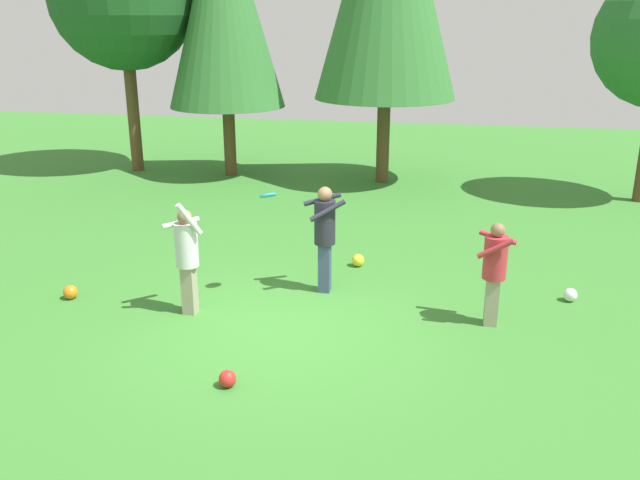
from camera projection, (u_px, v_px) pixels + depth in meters
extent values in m
plane|color=#387A2D|center=(283.00, 328.00, 9.74)|extent=(40.00, 40.00, 0.00)
cube|color=gray|center=(189.00, 289.00, 10.14)|extent=(0.19, 0.22, 0.76)
cylinder|color=silver|center=(186.00, 245.00, 9.91)|extent=(0.34, 0.34, 0.67)
sphere|color=#8C6647|center=(185.00, 217.00, 9.77)|extent=(0.22, 0.22, 0.22)
cylinder|color=silver|center=(181.00, 223.00, 9.98)|extent=(0.48, 0.43, 0.12)
cylinder|color=silver|center=(189.00, 219.00, 9.60)|extent=(0.34, 0.30, 0.52)
cube|color=#38476B|center=(325.00, 267.00, 10.93)|extent=(0.19, 0.22, 0.83)
cylinder|color=#23232D|center=(325.00, 222.00, 10.68)|extent=(0.34, 0.34, 0.72)
sphere|color=#8C6647|center=(325.00, 194.00, 10.54)|extent=(0.23, 0.23, 0.23)
cylinder|color=#23232D|center=(327.00, 211.00, 10.42)|extent=(0.57, 0.30, 0.34)
cylinder|color=#23232D|center=(322.00, 199.00, 10.77)|extent=(0.60, 0.31, 0.20)
cube|color=gray|center=(491.00, 301.00, 9.76)|extent=(0.19, 0.22, 0.73)
cylinder|color=#B72D38|center=(495.00, 258.00, 9.54)|extent=(0.34, 0.34, 0.63)
sphere|color=#8C6647|center=(498.00, 230.00, 9.41)|extent=(0.21, 0.21, 0.21)
cylinder|color=#B72D38|center=(496.00, 249.00, 9.29)|extent=(0.51, 0.14, 0.35)
cylinder|color=#B72D38|center=(498.00, 237.00, 9.64)|extent=(0.55, 0.15, 0.19)
cylinder|color=#2393D1|center=(268.00, 195.00, 10.36)|extent=(0.37, 0.37, 0.14)
sphere|color=yellow|center=(358.00, 260.00, 12.11)|extent=(0.23, 0.23, 0.23)
sphere|color=orange|center=(70.00, 292.00, 10.72)|extent=(0.23, 0.23, 0.23)
sphere|color=white|center=(570.00, 295.00, 10.63)|extent=(0.22, 0.22, 0.22)
sphere|color=red|center=(228.00, 379.00, 8.18)|extent=(0.22, 0.22, 0.22)
cylinder|color=brown|center=(133.00, 108.00, 19.09)|extent=(0.34, 0.34, 3.64)
cylinder|color=brown|center=(228.00, 113.00, 18.56)|extent=(0.34, 0.34, 3.51)
cylinder|color=brown|center=(384.00, 106.00, 17.68)|extent=(0.35, 0.35, 4.09)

